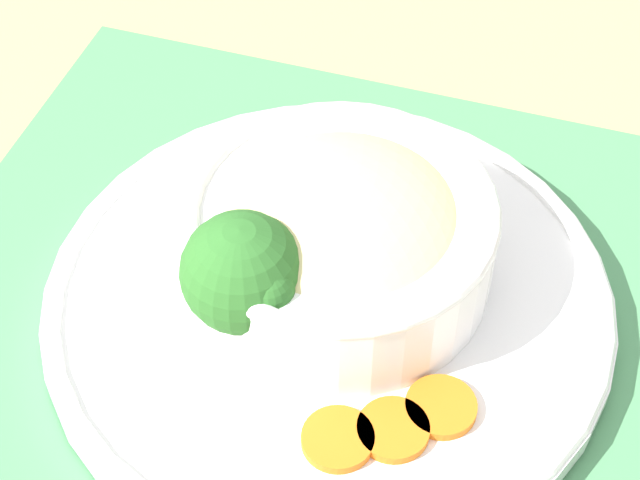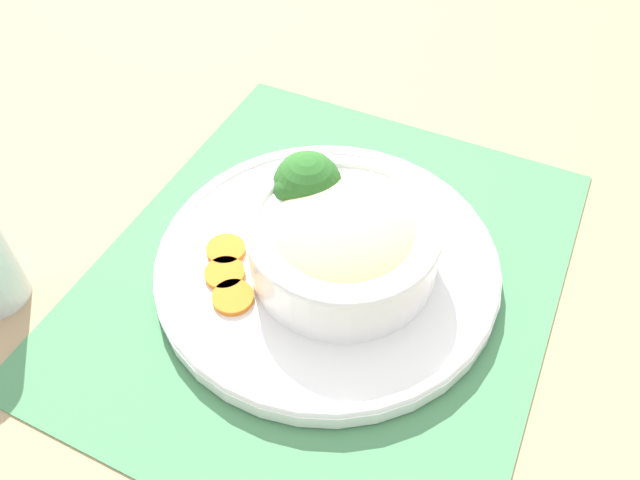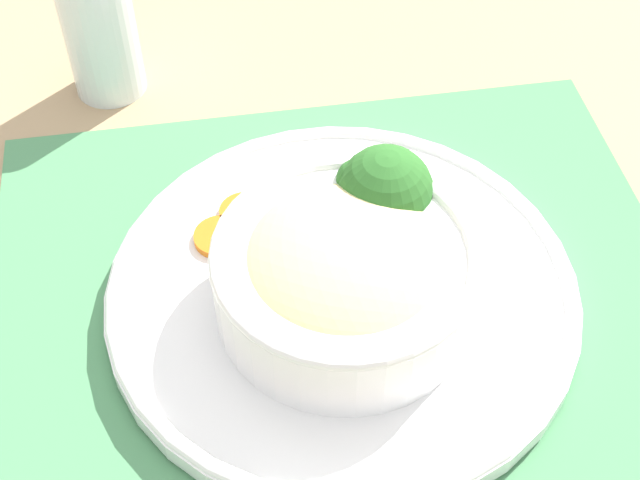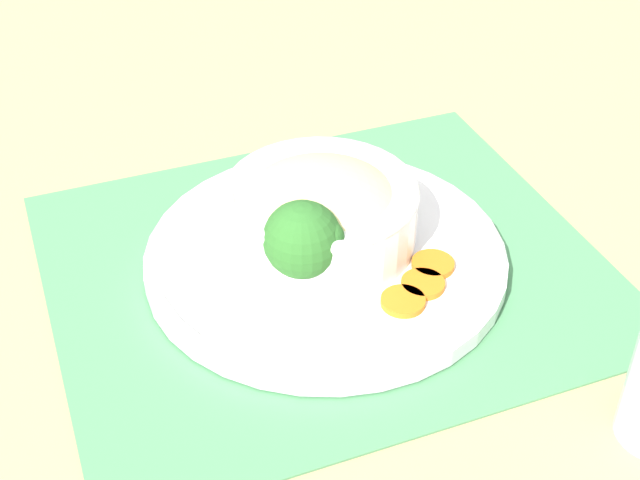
{
  "view_description": "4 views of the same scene",
  "coord_description": "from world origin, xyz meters",
  "views": [
    {
      "loc": [
        -0.15,
        0.35,
        0.5
      ],
      "look_at": [
        0.01,
        -0.01,
        0.05
      ],
      "focal_mm": 60.0,
      "sensor_mm": 36.0,
      "label": 1
    },
    {
      "loc": [
        -0.33,
        -0.19,
        0.48
      ],
      "look_at": [
        -0.01,
        0.0,
        0.06
      ],
      "focal_mm": 35.0,
      "sensor_mm": 36.0,
      "label": 2
    },
    {
      "loc": [
        -0.04,
        -0.38,
        0.5
      ],
      "look_at": [
        -0.01,
        0.01,
        0.06
      ],
      "focal_mm": 50.0,
      "sensor_mm": 36.0,
      "label": 3
    },
    {
      "loc": [
        0.17,
        0.61,
        0.52
      ],
      "look_at": [
        0.01,
        0.02,
        0.05
      ],
      "focal_mm": 50.0,
      "sensor_mm": 36.0,
      "label": 4
    }
  ],
  "objects": [
    {
      "name": "carrot_slice_far",
      "position": [
        -0.08,
        0.05,
        0.02
      ],
      "size": [
        0.04,
        0.04,
        0.01
      ],
      "color": "orange",
      "rests_on": "plate"
    },
    {
      "name": "carrot_slice_near",
      "position": [
        -0.04,
        0.09,
        0.02
      ],
      "size": [
        0.04,
        0.04,
        0.01
      ],
      "color": "orange",
      "rests_on": "plate"
    },
    {
      "name": "placemat",
      "position": [
        0.0,
        0.0,
        0.0
      ],
      "size": [
        0.53,
        0.47,
        0.0
      ],
      "color": "#4C8C59",
      "rests_on": "ground_plane"
    },
    {
      "name": "plate",
      "position": [
        0.0,
        0.0,
        0.02
      ],
      "size": [
        0.33,
        0.33,
        0.02
      ],
      "color": "white",
      "rests_on": "placemat"
    },
    {
      "name": "bowl",
      "position": [
        -0.0,
        -0.02,
        0.06
      ],
      "size": [
        0.17,
        0.17,
        0.07
      ],
      "color": "white",
      "rests_on": "plate"
    },
    {
      "name": "ground_plane",
      "position": [
        0.0,
        0.0,
        0.0
      ],
      "size": [
        4.0,
        4.0,
        0.0
      ],
      "primitive_type": "plane",
      "color": "tan"
    },
    {
      "name": "broccoli_floret",
      "position": [
        0.03,
        0.04,
        0.07
      ],
      "size": [
        0.07,
        0.07,
        0.08
      ],
      "color": "#84AD5B",
      "rests_on": "plate"
    },
    {
      "name": "water_glass",
      "position": [
        -0.19,
        0.25,
        0.05
      ],
      "size": [
        0.06,
        0.06,
        0.11
      ],
      "color": "silver",
      "rests_on": "ground_plane"
    },
    {
      "name": "carrot_slice_middle",
      "position": [
        -0.07,
        0.07,
        0.02
      ],
      "size": [
        0.04,
        0.04,
        0.01
      ],
      "color": "orange",
      "rests_on": "plate"
    }
  ]
}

